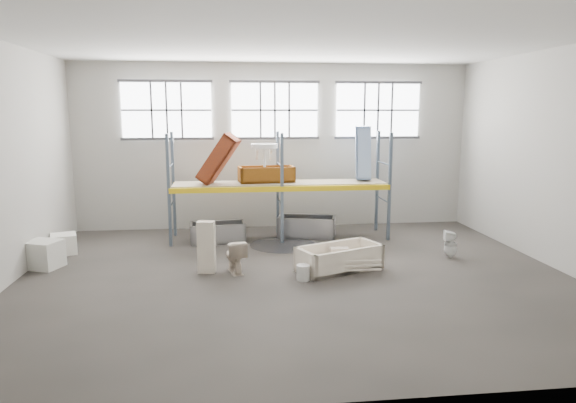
{
  "coord_description": "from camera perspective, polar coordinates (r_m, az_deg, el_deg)",
  "views": [
    {
      "loc": [
        -1.43,
        -10.71,
        3.57
      ],
      "look_at": [
        0.0,
        1.5,
        1.4
      ],
      "focal_mm": 31.98,
      "sensor_mm": 36.0,
      "label": 1
    }
  ],
  "objects": [
    {
      "name": "cistern_tall",
      "position": [
        11.61,
        -9.05,
        -5.02
      ],
      "size": [
        0.41,
        0.3,
        1.17
      ],
      "primitive_type": "cube",
      "rotation": [
        0.0,
        0.0,
        -0.16
      ],
      "color": "beige",
      "rests_on": "floor"
    },
    {
      "name": "window_left",
      "position": [
        15.75,
        -13.33,
        9.85
      ],
      "size": [
        2.6,
        0.04,
        1.6
      ],
      "primitive_type": "cube",
      "color": "white",
      "rests_on": "wall_back"
    },
    {
      "name": "wall_right",
      "position": [
        13.11,
        28.23,
        4.14
      ],
      "size": [
        0.1,
        10.0,
        5.0
      ],
      "primitive_type": "cube",
      "color": "#A2A096",
      "rests_on": "ground"
    },
    {
      "name": "sink_in_tub",
      "position": [
        11.93,
        3.86,
        -6.63
      ],
      "size": [
        0.41,
        0.41,
        0.13
      ],
      "primitive_type": "imported",
      "rotation": [
        0.0,
        0.0,
        0.05
      ],
      "color": "#F5E2C8",
      "rests_on": "bathtub_beige"
    },
    {
      "name": "bathtub_beige",
      "position": [
        11.79,
        5.72,
        -6.24
      ],
      "size": [
        2.1,
        1.56,
        0.56
      ],
      "primitive_type": null,
      "rotation": [
        0.0,
        0.0,
        0.4
      ],
      "color": "#EEE0C9",
      "rests_on": "floor"
    },
    {
      "name": "ceiling",
      "position": [
        10.91,
        0.96,
        17.81
      ],
      "size": [
        12.0,
        10.0,
        0.1
      ],
      "primitive_type": "cube",
      "color": "silver",
      "rests_on": "ground"
    },
    {
      "name": "rack_beam_back",
      "position": [
        15.02,
        -1.15,
        2.09
      ],
      "size": [
        6.0,
        0.1,
        0.14
      ],
      "primitive_type": "cube",
      "color": "yellow",
      "rests_on": "floor"
    },
    {
      "name": "rack_upright_ma",
      "position": [
        13.84,
        -0.67,
        1.41
      ],
      "size": [
        0.08,
        0.08,
        3.0
      ],
      "primitive_type": "cube",
      "color": "slate",
      "rests_on": "floor"
    },
    {
      "name": "wet_patch",
      "position": [
        13.95,
        -0.57,
        -4.81
      ],
      "size": [
        1.8,
        1.8,
        0.0
      ],
      "primitive_type": "cylinder",
      "color": "black",
      "rests_on": "floor"
    },
    {
      "name": "rack_upright_la",
      "position": [
        13.86,
        -13.11,
        1.16
      ],
      "size": [
        0.08,
        0.08,
        3.0
      ],
      "primitive_type": "cube",
      "color": "slate",
      "rests_on": "floor"
    },
    {
      "name": "toilet_white",
      "position": [
        13.3,
        17.61,
        -4.52
      ],
      "size": [
        0.37,
        0.36,
        0.68
      ],
      "primitive_type": "imported",
      "rotation": [
        0.0,
        0.0,
        -1.77
      ],
      "color": "white",
      "rests_on": "floor"
    },
    {
      "name": "sink_on_shelf",
      "position": [
        14.15,
        -2.62,
        4.01
      ],
      "size": [
        0.75,
        0.59,
        0.65
      ],
      "primitive_type": "imported",
      "rotation": [
        0.0,
        0.0,
        0.04
      ],
      "color": "white",
      "rests_on": "rust_tub_flat"
    },
    {
      "name": "carton_near",
      "position": [
        13.15,
        -25.54,
        -5.31
      ],
      "size": [
        0.92,
        0.86,
        0.63
      ],
      "primitive_type": "cube",
      "rotation": [
        0.0,
        0.0,
        -0.37
      ],
      "color": "silver",
      "rests_on": "floor"
    },
    {
      "name": "rust_tub_flat",
      "position": [
        14.49,
        -2.43,
        3.06
      ],
      "size": [
        1.61,
        0.88,
        0.43
      ],
      "primitive_type": null,
      "rotation": [
        0.0,
        0.0,
        0.11
      ],
      "color": "#8E5313",
      "rests_on": "shelf_deck"
    },
    {
      "name": "blue_tub_upright",
      "position": [
        14.98,
        8.35,
        5.4
      ],
      "size": [
        0.62,
        0.79,
        1.51
      ],
      "primitive_type": null,
      "rotation": [
        0.0,
        1.54,
        -0.23
      ],
      "color": "#90AEDE",
      "rests_on": "shelf_deck"
    },
    {
      "name": "wall_back",
      "position": [
        15.86,
        -1.5,
        6.14
      ],
      "size": [
        12.0,
        0.1,
        5.0
      ],
      "primitive_type": "cube",
      "color": "#A6A49B",
      "rests_on": "ground"
    },
    {
      "name": "steel_tub_right",
      "position": [
        14.78,
        2.08,
        -2.8
      ],
      "size": [
        1.75,
        1.13,
        0.59
      ],
      "primitive_type": null,
      "rotation": [
        0.0,
        0.0,
        -0.25
      ],
      "color": "#A1A3AA",
      "rests_on": "floor"
    },
    {
      "name": "rack_upright_lb",
      "position": [
        15.04,
        -12.61,
        1.85
      ],
      "size": [
        0.08,
        0.08,
        3.0
      ],
      "primitive_type": "cube",
      "color": "slate",
      "rests_on": "floor"
    },
    {
      "name": "bucket",
      "position": [
        11.07,
        1.7,
        -7.91
      ],
      "size": [
        0.32,
        0.32,
        0.33
      ],
      "primitive_type": "cylinder",
      "rotation": [
        0.0,
        0.0,
        -0.13
      ],
      "color": "beige",
      "rests_on": "floor"
    },
    {
      "name": "rack_upright_mb",
      "position": [
        15.02,
        -1.15,
        2.09
      ],
      "size": [
        0.08,
        0.08,
        3.0
      ],
      "primitive_type": "cube",
      "color": "slate",
      "rests_on": "floor"
    },
    {
      "name": "steel_tub_left",
      "position": [
        14.29,
        -7.81,
        -3.43
      ],
      "size": [
        1.53,
        0.8,
        0.55
      ],
      "primitive_type": null,
      "rotation": [
        0.0,
        0.0,
        0.07
      ],
      "color": "#ABADB2",
      "rests_on": "floor"
    },
    {
      "name": "toilet_beige",
      "position": [
        11.59,
        -5.92,
        -6.05
      ],
      "size": [
        0.58,
        0.81,
        0.75
      ],
      "primitive_type": "imported",
      "rotation": [
        0.0,
        0.0,
        3.37
      ],
      "color": "beige",
      "rests_on": "floor"
    },
    {
      "name": "carton_far",
      "position": [
        14.24,
        -23.66,
        -4.34
      ],
      "size": [
        0.76,
        0.76,
        0.5
      ],
      "primitive_type": "cube",
      "rotation": [
        0.0,
        0.0,
        0.32
      ],
      "color": "white",
      "rests_on": "floor"
    },
    {
      "name": "cistern_spare",
      "position": [
        11.91,
        5.73,
        -6.07
      ],
      "size": [
        0.42,
        0.21,
        0.4
      ],
      "primitive_type": "cube",
      "rotation": [
        0.0,
        0.0,
        0.02
      ],
      "color": "beige",
      "rests_on": "bathtub_beige"
    },
    {
      "name": "shelf_deck",
      "position": [
        14.42,
        -0.92,
        2.08
      ],
      "size": [
        5.9,
        1.1,
        0.03
      ],
      "primitive_type": "cube",
      "color": "gray",
      "rests_on": "floor"
    },
    {
      "name": "rack_upright_rb",
      "position": [
        15.6,
        9.89,
        2.23
      ],
      "size": [
        0.08,
        0.08,
        3.0
      ],
      "primitive_type": "cube",
      "color": "slate",
      "rests_on": "floor"
    },
    {
      "name": "window_right",
      "position": [
        16.32,
        9.95,
        9.97
      ],
      "size": [
        2.6,
        0.04,
        1.6
      ],
      "primitive_type": "cube",
      "color": "white",
      "rests_on": "wall_back"
    },
    {
      "name": "rack_upright_ra",
      "position": [
        14.46,
        11.24,
        1.59
      ],
      "size": [
        0.08,
        0.08,
        3.0
      ],
      "primitive_type": "cube",
      "color": "slate",
      "rests_on": "floor"
    },
    {
      "name": "wall_front",
      "position": [
        5.94,
        7.37,
        -0.45
      ],
      "size": [
        12.0,
        0.1,
        5.0
      ],
      "primitive_type": "cube",
      "color": "#B6B3A9",
      "rests_on": "ground"
    },
    {
      "name": "rust_tub_tilted",
      "position": [
        14.11,
        -7.72,
        4.73
      ],
      "size": [
        1.29,
        0.94,
        1.42
      ],
      "primitive_type": null,
      "rotation": [
        0.0,
        -0.96,
        -0.24
      ],
      "color": "#933210",
      "rests_on": "shelf_deck"
    },
    {
      "name": "rack_beam_front",
      "position": [
        13.84,
        -0.67,
        1.41
      ],
      "size": [
        6.0,
        0.1,
        0.14
      ],
      "primitive_type": "cube",
      "color": "yellow",
      "rests_on": "floor"
    },
    {
      "name": "floor",
      "position": [
        11.4,
        0.89,
        -8.51
      ],
      "size": [
        12.0,
        10.0,
        0.1
      ],
      "primitive_type": "cube",
      "color": "#46413B",
      "rests_on": "ground"
    },
    {
      "name": "window_mid",
      "position": [
        15.72,
        -1.48,
        10.11
      ],
      "size": [
        2.6,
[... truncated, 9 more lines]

